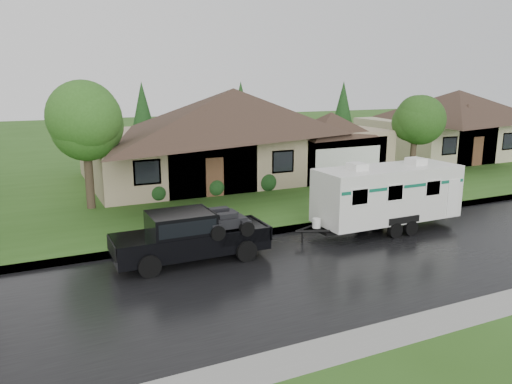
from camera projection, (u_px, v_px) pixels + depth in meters
The scene contains 11 objects.
ground at pixel (327, 245), 19.47m from camera, with size 140.00×140.00×0.00m, color #2E561B.
road at pixel (358, 261), 17.71m from camera, with size 140.00×8.00×0.01m, color black.
curb at pixel (298, 228), 21.44m from camera, with size 140.00×0.50×0.15m, color gray.
lawn at pixel (200, 176), 32.68m from camera, with size 140.00×26.00×0.15m, color #2E561B.
house_main at pixel (239, 123), 31.83m from camera, with size 19.44×10.80×6.90m.
house_neighbor at pixel (461, 117), 40.67m from camera, with size 15.12×9.72×6.45m.
tree_left_green at pixel (85, 123), 23.52m from camera, with size 3.60×3.60×5.96m.
tree_right_green at pixel (415, 120), 31.41m from camera, with size 3.19×3.19×5.28m.
shrub_row at pixel (266, 181), 28.36m from camera, with size 13.60×1.00×1.00m.
pickup_truck at pixel (188, 235), 17.55m from camera, with size 5.45×2.07×1.82m.
travel_trailer at pixel (387, 193), 21.08m from camera, with size 6.72×2.36×3.02m.
Camera 1 is at (-10.43, -15.56, 6.33)m, focal length 35.00 mm.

